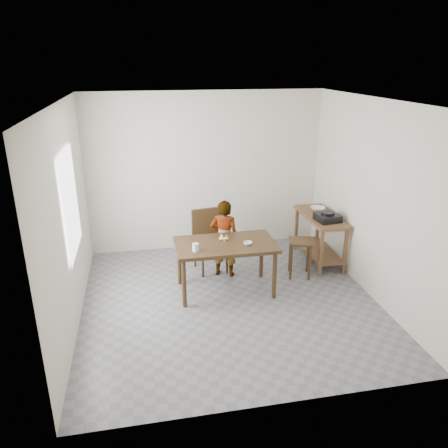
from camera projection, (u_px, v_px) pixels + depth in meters
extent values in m
cube|color=slate|center=(230.00, 302.00, 6.10)|extent=(4.00, 4.00, 0.04)
cube|color=white|center=(231.00, 99.00, 5.13)|extent=(4.00, 4.00, 0.04)
cube|color=beige|center=(206.00, 172.00, 7.47)|extent=(4.00, 0.04, 2.70)
cube|color=beige|center=(279.00, 283.00, 3.76)|extent=(4.00, 0.04, 2.70)
cube|color=beige|center=(66.00, 220.00, 5.25)|extent=(0.04, 4.00, 2.70)
cube|color=beige|center=(374.00, 200.00, 5.98)|extent=(0.04, 4.00, 2.70)
cube|color=white|center=(71.00, 203.00, 5.39)|extent=(0.02, 1.10, 1.30)
imported|color=white|center=(224.00, 239.00, 6.63)|extent=(0.52, 0.44, 1.22)
cylinder|color=white|center=(196.00, 247.00, 5.83)|extent=(0.10, 0.10, 0.11)
imported|color=white|center=(248.00, 243.00, 6.05)|extent=(0.12, 0.12, 0.04)
imported|color=white|center=(318.00, 209.00, 7.26)|extent=(0.31, 0.31, 0.06)
cube|color=black|center=(328.00, 217.00, 6.79)|extent=(0.37, 0.37, 0.11)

